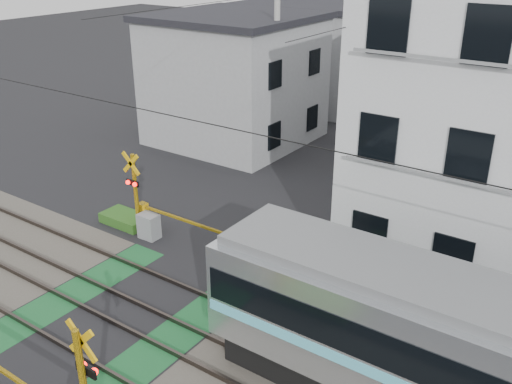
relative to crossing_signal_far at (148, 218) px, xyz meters
The scene contains 8 objects.
ground 4.53m from the crossing_signal_far, 54.71° to the right, with size 120.00×120.00×0.00m, color black.
track_bed 4.53m from the crossing_signal_far, 54.71° to the right, with size 120.00×120.00×0.14m.
crossing_signal_far is the anchor object (origin of this frame).
houses_row 22.59m from the crossing_signal_far, 82.74° to the left, with size 22.07×31.35×6.80m.
catenary 9.78m from the crossing_signal_far, 22.86° to the right, with size 60.00×5.04×7.00m.
utility_poles 19.70m from the crossing_signal_far, 85.47° to the left, with size 7.90×42.00×8.00m.
pedestrian 30.26m from the crossing_signal_far, 85.09° to the left, with size 0.69×0.45×1.89m, color #2B2D36.
weed_patches 5.76m from the crossing_signal_far, 40.76° to the right, with size 10.25×8.80×0.40m.
Camera 1 is at (10.56, -8.67, 9.54)m, focal length 40.00 mm.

